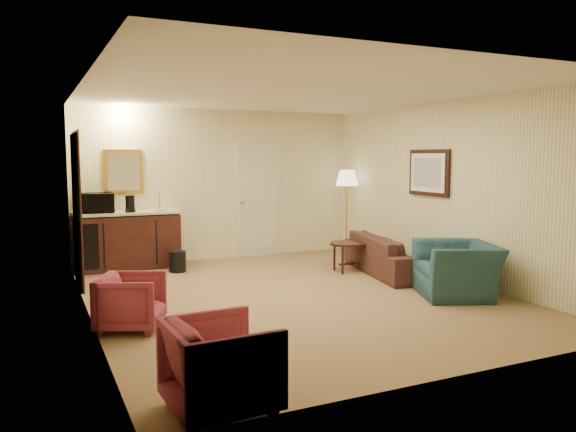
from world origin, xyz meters
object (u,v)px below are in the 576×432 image
at_px(wetbar_cabinet, 128,240).
at_px(teal_armchair, 457,261).
at_px(coffee_maker, 130,204).
at_px(sofa, 391,248).
at_px(waste_bin, 178,261).
at_px(floor_lamp, 347,212).
at_px(rose_chair_far, 221,361).
at_px(rose_chair_near, 131,299).
at_px(coffee_table, 354,257).
at_px(microwave, 95,201).

relative_size(wetbar_cabinet, teal_armchair, 1.55).
height_order(wetbar_cabinet, coffee_maker, coffee_maker).
height_order(sofa, waste_bin, sofa).
bearing_deg(wetbar_cabinet, waste_bin, -42.79).
distance_m(teal_armchair, floor_lamp, 3.29).
xyz_separation_m(sofa, waste_bin, (-2.95, 1.49, -0.23)).
bearing_deg(rose_chair_far, rose_chair_near, 3.92).
relative_size(sofa, teal_armchair, 1.91).
xyz_separation_m(rose_chair_far, coffee_table, (3.42, 3.80, -0.13)).
bearing_deg(teal_armchair, wetbar_cabinet, -112.87).
bearing_deg(floor_lamp, wetbar_cabinet, 174.66).
bearing_deg(rose_chair_near, rose_chair_far, -149.13).
height_order(microwave, coffee_maker, microwave).
distance_m(waste_bin, coffee_maker, 1.19).
relative_size(waste_bin, microwave, 0.59).
bearing_deg(coffee_maker, waste_bin, -49.11).
relative_size(wetbar_cabinet, rose_chair_far, 2.24).
bearing_deg(sofa, waste_bin, 74.15).
xyz_separation_m(wetbar_cabinet, rose_chair_near, (-0.50, -3.31, -0.14)).
bearing_deg(rose_chair_near, microwave, 24.08).
distance_m(rose_chair_far, coffee_maker, 5.45).
height_order(sofa, coffee_maker, coffee_maker).
bearing_deg(teal_armchair, coffee_table, -146.13).
distance_m(rose_chair_far, waste_bin, 5.00).
distance_m(rose_chair_far, microwave, 5.59).
relative_size(microwave, coffee_maker, 2.09).
bearing_deg(wetbar_cabinet, rose_chair_near, -98.59).
bearing_deg(rose_chair_far, wetbar_cabinet, -5.13).
distance_m(coffee_table, microwave, 4.14).
bearing_deg(microwave, wetbar_cabinet, 1.08).
distance_m(sofa, coffee_maker, 4.13).
xyz_separation_m(coffee_table, coffee_maker, (-3.14, 1.60, 0.82)).
xyz_separation_m(wetbar_cabinet, microwave, (-0.48, 0.01, 0.65)).
xyz_separation_m(floor_lamp, microwave, (-4.33, 0.37, 0.33)).
bearing_deg(waste_bin, sofa, -26.84).
bearing_deg(microwave, coffee_table, -22.66).
bearing_deg(coffee_maker, rose_chair_far, -104.17).
bearing_deg(teal_armchair, waste_bin, -113.46).
bearing_deg(teal_armchair, floor_lamp, -162.57).
bearing_deg(waste_bin, rose_chair_near, -113.01).
distance_m(wetbar_cabinet, teal_armchair, 5.07).
bearing_deg(rose_chair_far, coffee_maker, -5.52).
distance_m(teal_armchair, microwave, 5.47).
relative_size(rose_chair_far, microwave, 1.31).
bearing_deg(microwave, rose_chair_near, -87.62).
height_order(wetbar_cabinet, rose_chair_far, wetbar_cabinet).
bearing_deg(teal_armchair, microwave, -109.35).
bearing_deg(floor_lamp, waste_bin, -175.67).
distance_m(wetbar_cabinet, microwave, 0.81).
xyz_separation_m(wetbar_cabinet, teal_armchair, (3.55, -3.62, 0.00)).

